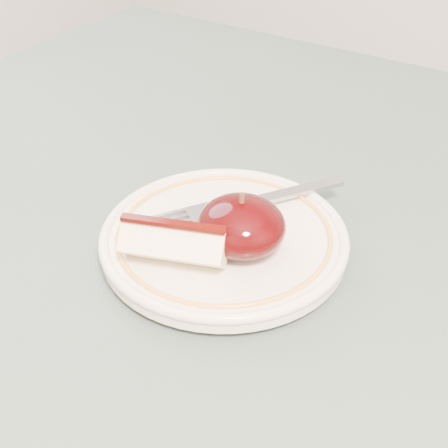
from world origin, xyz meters
The scene contains 5 objects.
table centered at (0.00, 0.00, 0.66)m, with size 0.90×0.90×0.75m.
plate centered at (0.04, -0.03, 0.76)m, with size 0.20×0.20×0.02m.
apple_half centered at (0.07, -0.04, 0.79)m, with size 0.07×0.07×0.05m.
apple_wedge centered at (0.03, -0.08, 0.79)m, with size 0.09×0.06×0.04m.
fork centered at (0.04, 0.01, 0.77)m, with size 0.12×0.16×0.00m.
Camera 1 is at (0.26, -0.37, 1.07)m, focal length 50.00 mm.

